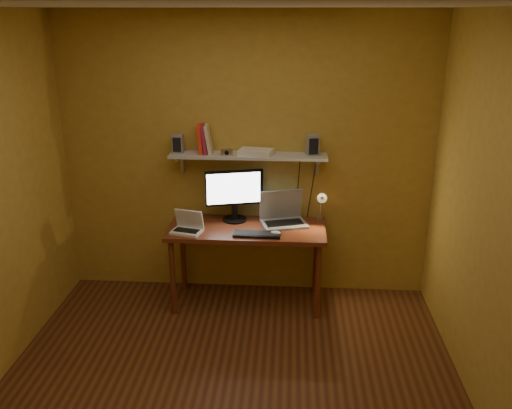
# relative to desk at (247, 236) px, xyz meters

# --- Properties ---
(room) EXTENTS (3.44, 3.24, 2.64)m
(room) POSITION_rel_desk_xyz_m (-0.03, -1.28, 0.64)
(room) COLOR brown
(room) RESTS_ON ground
(desk) EXTENTS (1.40, 0.60, 0.75)m
(desk) POSITION_rel_desk_xyz_m (0.00, 0.00, 0.00)
(desk) COLOR brown
(desk) RESTS_ON ground
(wall_shelf) EXTENTS (1.40, 0.25, 0.21)m
(wall_shelf) POSITION_rel_desk_xyz_m (-0.00, 0.19, 0.69)
(wall_shelf) COLOR silver
(wall_shelf) RESTS_ON room
(monitor) EXTENTS (0.52, 0.27, 0.48)m
(monitor) POSITION_rel_desk_xyz_m (-0.13, 0.17, 0.35)
(monitor) COLOR black
(monitor) RESTS_ON desk
(laptop) EXTENTS (0.46, 0.38, 0.30)m
(laptop) POSITION_rel_desk_xyz_m (0.32, 0.14, 0.16)
(laptop) COLOR gray
(laptop) RESTS_ON desk
(netbook) EXTENTS (0.29, 0.24, 0.19)m
(netbook) POSITION_rel_desk_xyz_m (-0.51, -0.13, 0.14)
(netbook) COLOR white
(netbook) RESTS_ON desk
(keyboard) EXTENTS (0.41, 0.16, 0.02)m
(keyboard) POSITION_rel_desk_xyz_m (0.10, -0.18, 0.10)
(keyboard) COLOR black
(keyboard) RESTS_ON desk
(mouse) EXTENTS (0.11, 0.08, 0.03)m
(mouse) POSITION_rel_desk_xyz_m (0.26, -0.15, 0.10)
(mouse) COLOR white
(mouse) RESTS_ON desk
(desk_lamp) EXTENTS (0.09, 0.23, 0.38)m
(desk_lamp) POSITION_rel_desk_xyz_m (0.66, 0.13, 0.29)
(desk_lamp) COLOR silver
(desk_lamp) RESTS_ON desk
(speaker_left) EXTENTS (0.10, 0.10, 0.17)m
(speaker_left) POSITION_rel_desk_xyz_m (-0.63, 0.20, 0.79)
(speaker_left) COLOR gray
(speaker_left) RESTS_ON wall_shelf
(speaker_right) EXTENTS (0.12, 0.12, 0.18)m
(speaker_right) POSITION_rel_desk_xyz_m (0.57, 0.19, 0.80)
(speaker_right) COLOR gray
(speaker_right) RESTS_ON wall_shelf
(books) EXTENTS (0.14, 0.18, 0.26)m
(books) POSITION_rel_desk_xyz_m (-0.39, 0.20, 0.84)
(books) COLOR red
(books) RESTS_ON wall_shelf
(shelf_camera) EXTENTS (0.11, 0.06, 0.06)m
(shelf_camera) POSITION_rel_desk_xyz_m (-0.18, 0.12, 0.74)
(shelf_camera) COLOR silver
(shelf_camera) RESTS_ON wall_shelf
(router) EXTENTS (0.32, 0.25, 0.05)m
(router) POSITION_rel_desk_xyz_m (0.07, 0.18, 0.73)
(router) COLOR white
(router) RESTS_ON wall_shelf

